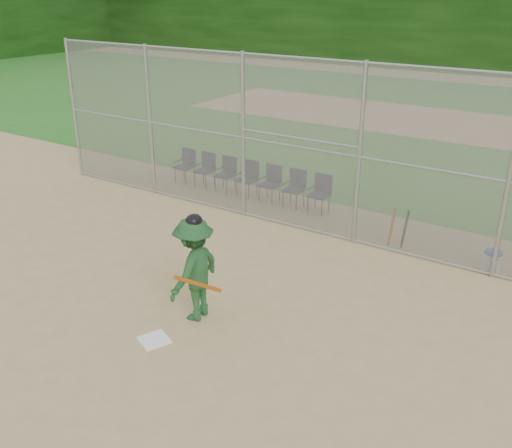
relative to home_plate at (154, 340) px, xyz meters
The scene contains 15 objects.
ground 0.37m from the home_plate, 68.72° to the left, with size 100.00×100.00×0.00m, color tan.
grass_strip 18.35m from the home_plate, 89.58° to the left, with size 100.00×100.00×0.00m, color #26671F.
dirt_patch_far 18.35m from the home_plate, 89.58° to the left, with size 24.00×24.00×0.00m, color tan.
backstop_fence 5.73m from the home_plate, 88.54° to the left, with size 16.09×0.09×4.00m.
home_plate is the anchor object (origin of this frame).
batter_at_plate 1.34m from the home_plate, 82.95° to the left, with size 1.03×1.36×1.95m.
water_cooler 6.90m from the home_plate, 53.88° to the left, with size 0.36×0.36×0.45m.
spare_bats 6.13m from the home_plate, 70.91° to the left, with size 0.36×0.35×0.83m.
chair_0 8.15m from the home_plate, 126.18° to the left, with size 0.54×0.52×0.96m, color #10143B, non-canonical shape.
chair_1 7.74m from the home_plate, 121.77° to the left, with size 0.54×0.52×0.96m, color #10143B, non-canonical shape.
chair_2 7.38m from the home_plate, 116.90° to the left, with size 0.54×0.52×0.96m, color #10143B, non-canonical shape.
chair_3 7.08m from the home_plate, 111.57° to the left, with size 0.54×0.52×0.96m, color #10143B, non-canonical shape.
chair_4 6.84m from the home_plate, 105.82° to the left, with size 0.54×0.52×0.96m, color #10143B, non-canonical shape.
chair_5 6.68m from the home_plate, 99.73° to the left, with size 0.54×0.52×0.96m, color #10143B, non-canonical shape.
chair_6 6.59m from the home_plate, 93.40° to the left, with size 0.54×0.52×0.96m, color #10143B, non-canonical shape.
Camera 1 is at (5.57, -6.02, 5.41)m, focal length 40.00 mm.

